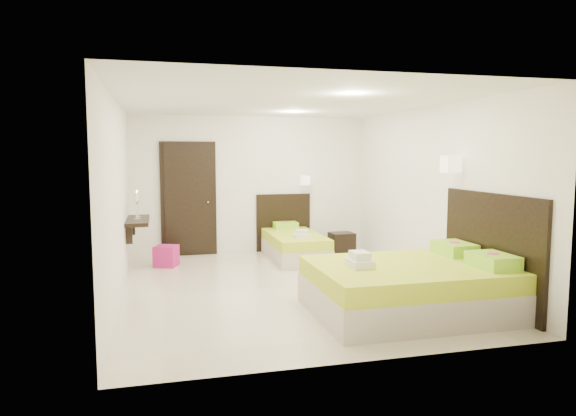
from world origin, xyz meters
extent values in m
plane|color=beige|center=(0.00, 0.00, 0.00)|extent=(5.50, 5.50, 0.00)
cube|color=#BDB2A1|center=(0.62, 1.86, 0.14)|extent=(0.89, 1.78, 0.29)
cube|color=#A2BD1E|center=(0.62, 1.86, 0.37)|extent=(0.88, 1.77, 0.18)
cube|color=black|center=(0.62, 2.72, 0.56)|extent=(1.07, 0.05, 1.11)
cube|color=#9DE129|center=(0.62, 2.53, 0.53)|extent=(0.45, 0.30, 0.12)
cylinder|color=#DE348C|center=(0.62, 2.53, 0.59)|extent=(0.11, 0.11, 0.00)
cube|color=silver|center=(0.62, 1.37, 0.50)|extent=(0.27, 0.20, 0.07)
cube|color=silver|center=(0.62, 1.37, 0.57)|extent=(0.20, 0.15, 0.07)
cube|color=beige|center=(1.01, 2.57, 1.38)|extent=(0.16, 0.16, 0.18)
cylinder|color=#2D2116|center=(1.01, 2.65, 1.38)|extent=(0.03, 0.16, 0.03)
cube|color=#BDB2A1|center=(1.12, -1.52, 0.18)|extent=(2.26, 1.70, 0.36)
cube|color=#A2BD1E|center=(1.12, -1.52, 0.48)|extent=(2.24, 1.68, 0.23)
cube|color=black|center=(2.22, -1.52, 0.71)|extent=(0.05, 1.92, 1.42)
cube|color=#9DE129|center=(1.97, -1.92, 0.67)|extent=(0.38, 0.57, 0.16)
cylinder|color=#DE348C|center=(1.97, -1.92, 0.75)|extent=(0.14, 0.14, 0.00)
cube|color=#9DE129|center=(1.97, -1.12, 0.67)|extent=(0.38, 0.57, 0.16)
cylinder|color=#DE348C|center=(1.97, -1.12, 0.75)|extent=(0.14, 0.14, 0.00)
cube|color=silver|center=(0.50, -1.52, 0.63)|extent=(0.25, 0.34, 0.09)
cube|color=silver|center=(0.50, -1.52, 0.72)|extent=(0.19, 0.25, 0.09)
cube|color=beige|center=(2.07, -0.81, 1.75)|extent=(0.20, 0.20, 0.23)
cylinder|color=#2D2116|center=(2.15, -0.81, 1.75)|extent=(0.16, 0.03, 0.03)
cube|color=black|center=(1.66, 2.24, 0.19)|extent=(0.46, 0.42, 0.38)
cube|color=#AA1662|center=(-1.64, 1.81, 0.18)|extent=(0.45, 0.45, 0.35)
cube|color=black|center=(-1.20, 2.71, 1.05)|extent=(1.02, 0.06, 2.14)
cube|color=black|center=(-1.20, 2.67, 1.05)|extent=(0.88, 0.04, 2.06)
cylinder|color=silver|center=(-0.85, 2.64, 1.00)|extent=(0.03, 0.10, 0.03)
cube|color=black|center=(-2.08, 1.60, 0.82)|extent=(0.35, 1.20, 0.06)
cube|color=black|center=(-2.19, 1.15, 0.67)|extent=(0.10, 0.04, 0.30)
cube|color=black|center=(-2.19, 2.05, 0.67)|extent=(0.10, 0.04, 0.30)
cylinder|color=silver|center=(-2.08, 1.45, 0.86)|extent=(0.10, 0.10, 0.02)
cylinder|color=silver|center=(-2.08, 1.45, 0.98)|extent=(0.02, 0.02, 0.22)
cone|color=silver|center=(-2.08, 1.45, 1.11)|extent=(0.07, 0.07, 0.04)
cylinder|color=white|center=(-2.08, 1.45, 1.20)|extent=(0.02, 0.02, 0.15)
sphere|color=#FFB23F|center=(-2.08, 1.45, 1.29)|extent=(0.02, 0.02, 0.02)
cylinder|color=silver|center=(-2.08, 1.75, 0.86)|extent=(0.10, 0.10, 0.02)
cylinder|color=silver|center=(-2.08, 1.75, 0.98)|extent=(0.02, 0.02, 0.22)
cone|color=silver|center=(-2.08, 1.75, 1.11)|extent=(0.07, 0.07, 0.04)
cylinder|color=white|center=(-2.08, 1.75, 1.20)|extent=(0.02, 0.02, 0.15)
sphere|color=#FFB23F|center=(-2.08, 1.75, 1.29)|extent=(0.02, 0.02, 0.02)
camera|label=1|loc=(-1.74, -6.95, 1.89)|focal=32.00mm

